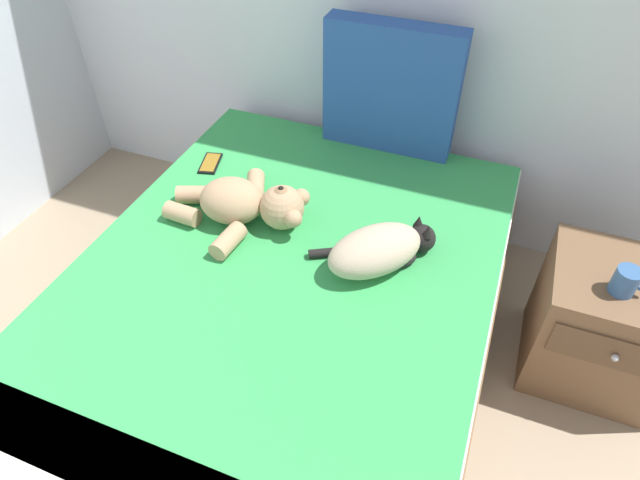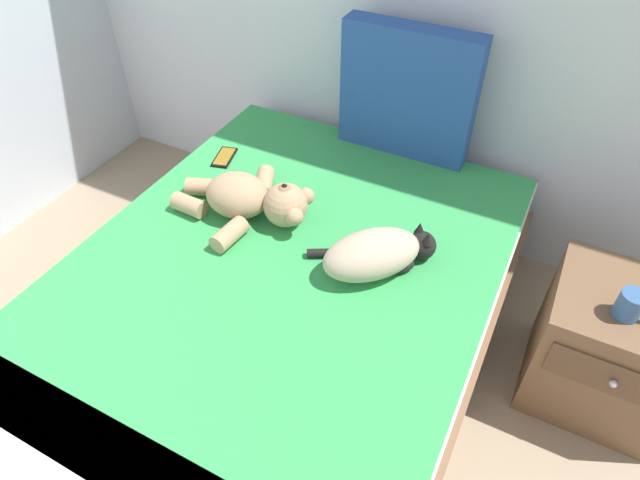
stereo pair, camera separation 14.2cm
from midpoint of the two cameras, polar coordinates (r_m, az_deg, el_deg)
name	(u,v)px [view 1 (the left image)]	position (r m, az deg, el deg)	size (l,w,h in m)	color
bed	(283,323)	(2.00, -6.00, -8.83)	(1.43, 1.93, 0.50)	brown
patterned_cushion	(391,89)	(2.29, 5.69, 15.61)	(0.56, 0.11, 0.54)	#264C99
cat	(380,249)	(1.79, 4.09, -1.08)	(0.41, 0.38, 0.15)	tan
teddy_bear	(246,204)	(1.99, -9.86, 3.72)	(0.54, 0.47, 0.18)	tan
cell_phone	(210,163)	(2.35, -13.27, 7.88)	(0.11, 0.16, 0.01)	black
nightstand	(603,325)	(2.21, 26.19, -8.19)	(0.47, 0.46, 0.50)	brown
mug	(626,281)	(1.95, 27.94, -3.98)	(0.12, 0.08, 0.09)	#33598C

